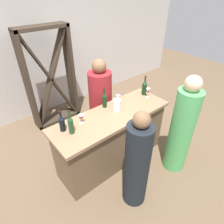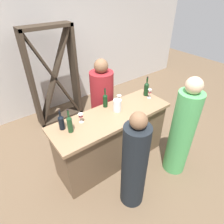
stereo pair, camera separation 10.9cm
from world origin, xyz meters
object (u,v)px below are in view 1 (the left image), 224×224
object	(u,v)px
wine_bottle_leftmost_near_black	(62,123)
wine_glass_near_right	(118,98)
wine_bottle_second_right_dark_green	(144,88)
person_left_guest	(137,164)
person_center_guest	(181,130)
wine_glass_near_left	(148,91)
wine_bottle_second_left_olive_green	(71,125)
water_pitcher	(117,105)
person_right_guest	(101,105)
wine_rack	(50,79)
wine_bottle_center_dark_green	(105,100)
wine_glass_near_center	(81,117)

from	to	relation	value
wine_bottle_leftmost_near_black	wine_glass_near_right	world-z (taller)	wine_bottle_leftmost_near_black
wine_bottle_second_right_dark_green	wine_glass_near_right	size ratio (longest dim) A/B	2.09
person_left_guest	wine_glass_near_right	bearing A→B (deg)	-9.95
wine_glass_near_right	person_center_guest	bearing A→B (deg)	-64.28
wine_bottle_second_right_dark_green	wine_glass_near_left	xyz separation A→B (m)	(-0.02, -0.10, -0.02)
wine_bottle_second_left_olive_green	water_pitcher	size ratio (longest dim) A/B	1.83
wine_bottle_second_right_dark_green	person_right_guest	bearing A→B (deg)	140.09
wine_glass_near_left	wine_glass_near_right	bearing A→B (deg)	164.75
wine_bottle_leftmost_near_black	wine_bottle_second_right_dark_green	bearing A→B (deg)	-0.86
person_left_guest	person_right_guest	xyz separation A→B (m)	(0.45, 1.33, 0.03)
wine_bottle_leftmost_near_black	wine_bottle_second_left_olive_green	bearing A→B (deg)	-62.83
wine_bottle_leftmost_near_black	person_left_guest	distance (m)	1.07
wine_bottle_leftmost_near_black	person_left_guest	xyz separation A→B (m)	(0.49, -0.87, -0.36)
wine_rack	wine_bottle_second_right_dark_green	size ratio (longest dim) A/B	5.75
wine_rack	wine_bottle_leftmost_near_black	size ratio (longest dim) A/B	6.44
wine_rack	wine_bottle_second_left_olive_green	distance (m)	1.70
wine_bottle_center_dark_green	person_right_guest	size ratio (longest dim) A/B	0.20
wine_bottle_second_left_olive_green	wine_bottle_second_right_dark_green	distance (m)	1.45
wine_bottle_leftmost_near_black	wine_bottle_second_right_dark_green	world-z (taller)	wine_bottle_second_right_dark_green
person_left_guest	person_right_guest	world-z (taller)	person_right_guest
wine_bottle_leftmost_near_black	person_left_guest	bearing A→B (deg)	-60.60
wine_bottle_second_right_dark_green	wine_glass_near_right	xyz separation A→B (m)	(-0.54, 0.04, -0.01)
person_right_guest	wine_glass_near_center	bearing A→B (deg)	-57.85
wine_bottle_center_dark_green	wine_bottle_second_right_dark_green	xyz separation A→B (m)	(0.75, -0.12, 0.01)
wine_bottle_second_left_olive_green	person_center_guest	world-z (taller)	person_center_guest
wine_bottle_second_right_dark_green	wine_glass_near_left	bearing A→B (deg)	-101.58
wine_bottle_second_left_olive_green	wine_bottle_center_dark_green	world-z (taller)	wine_bottle_second_left_olive_green
wine_rack	wine_bottle_second_left_olive_green	world-z (taller)	wine_rack
wine_bottle_center_dark_green	person_right_guest	xyz separation A→B (m)	(0.18, 0.36, -0.34)
person_center_guest	wine_bottle_second_right_dark_green	bearing A→B (deg)	-7.63
wine_bottle_center_dark_green	wine_bottle_second_right_dark_green	bearing A→B (deg)	-9.02
person_right_guest	water_pitcher	bearing A→B (deg)	-14.21
wine_rack	person_left_guest	bearing A→B (deg)	-91.11
wine_rack	person_right_guest	xyz separation A→B (m)	(0.40, -1.05, -0.26)
wine_bottle_second_right_dark_green	person_center_guest	distance (m)	0.92
wine_bottle_center_dark_green	person_center_guest	world-z (taller)	person_center_guest
wine_bottle_center_dark_green	wine_glass_near_left	bearing A→B (deg)	-16.66
wine_glass_near_right	person_left_guest	world-z (taller)	person_left_guest
person_left_guest	person_right_guest	bearing A→B (deg)	-0.73
wine_bottle_second_left_olive_green	wine_rack	bearing A→B (deg)	73.64
wine_glass_near_left	person_center_guest	size ratio (longest dim) A/B	0.10
wine_rack	person_left_guest	xyz separation A→B (m)	(-0.05, -2.38, -0.29)
person_center_guest	person_right_guest	bearing A→B (deg)	18.73
wine_bottle_leftmost_near_black	wine_glass_near_right	xyz separation A→B (m)	(0.97, 0.02, 0.00)
wine_bottle_second_right_dark_green	wine_glass_near_center	distance (m)	1.24
person_right_guest	wine_bottle_second_left_olive_green	bearing A→B (deg)	-60.11
water_pitcher	wine_bottle_leftmost_near_black	bearing A→B (deg)	173.05
wine_glass_near_right	wine_glass_near_center	bearing A→B (deg)	-176.40
water_pitcher	person_right_guest	bearing A→B (deg)	78.85
wine_bottle_second_left_olive_green	wine_glass_near_left	distance (m)	1.43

